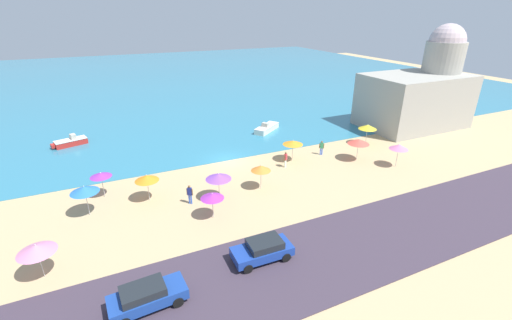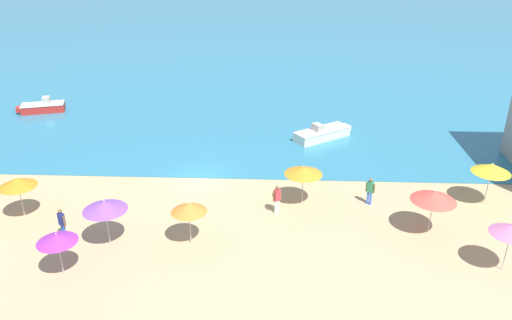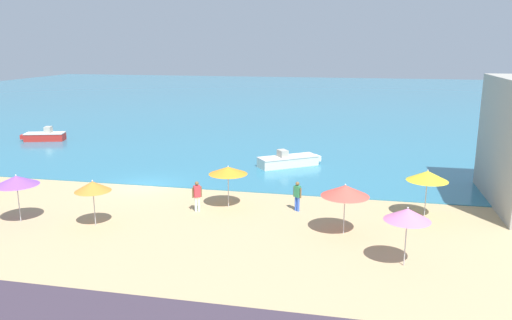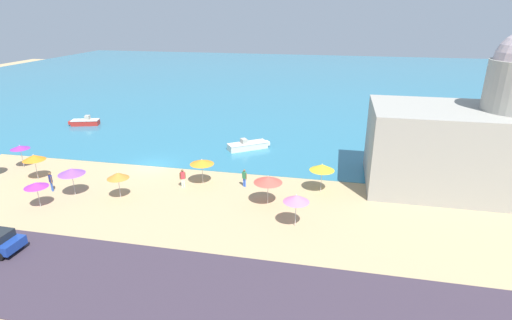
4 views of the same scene
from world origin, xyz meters
name	(u,v)px [view 1 (image 1 of 4)]	position (x,y,z in m)	size (l,w,h in m)	color
ground_plane	(227,161)	(0.00, 0.00, 0.00)	(160.00, 160.00, 0.00)	tan
sea	(149,79)	(0.00, 55.00, 0.03)	(150.00, 110.00, 0.05)	teal
coastal_road	(318,256)	(0.00, -18.00, 0.03)	(80.00, 8.00, 0.06)	#3C313F
beach_umbrella_0	(36,249)	(-16.89, -12.31, 2.17)	(2.28, 2.28, 2.50)	#B2B2B7
beach_umbrella_1	(359,141)	(13.35, -5.93, 2.24)	(2.39, 2.39, 2.59)	#B2B2B7
beach_umbrella_2	(368,127)	(17.58, -2.57, 2.34)	(2.22, 2.22, 2.69)	#B2B2B7
beach_umbrella_3	(261,168)	(0.64, -7.49, 2.14)	(1.86, 1.86, 2.47)	#B2B2B7
beach_umbrella_4	(293,143)	(6.63, -3.08, 2.19)	(2.23, 2.23, 2.47)	#B2B2B7
beach_umbrella_5	(147,178)	(-9.30, -5.33, 2.22)	(2.07, 2.07, 2.55)	#B2B2B7
beach_umbrella_6	(212,196)	(-5.02, -10.36, 2.02)	(1.89, 1.89, 2.29)	#B2B2B7
beach_umbrella_7	(101,175)	(-12.90, -2.95, 2.19)	(1.87, 1.87, 2.44)	#B2B2B7
beach_umbrella_8	(399,147)	(16.04, -9.11, 2.30)	(1.96, 1.96, 2.64)	#B2B2B7
beach_umbrella_9	(84,189)	(-14.18, -5.68, 2.38)	(2.24, 2.24, 2.71)	#B2B2B7
beach_umbrella_10	(218,176)	(-3.59, -7.76, 2.27)	(2.26, 2.26, 2.60)	#B2B2B7
bather_0	(322,147)	(10.62, -2.95, 0.96)	(0.50, 0.38, 1.72)	blue
bather_1	(190,193)	(-6.13, -7.41, 1.01)	(0.48, 0.39, 1.79)	blue
bather_2	(286,159)	(5.12, -4.22, 0.99)	(0.48, 0.39, 1.76)	#DAF7D4
parked_car_0	(263,249)	(-3.58, -16.64, 0.83)	(4.09, 2.00, 1.45)	#1B3A95
parked_car_1	(147,296)	(-11.28, -17.59, 0.84)	(4.37, 2.09, 1.47)	navy
skiff_nearshore	(71,142)	(-16.07, 12.56, 0.49)	(4.21, 2.47, 1.37)	red
skiff_offshore	(267,128)	(8.62, 7.26, 0.47)	(4.77, 3.93, 1.31)	silver
harbor_fortress	(422,92)	(30.14, 0.86, 4.78)	(14.36, 9.08, 13.92)	#9F9C92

